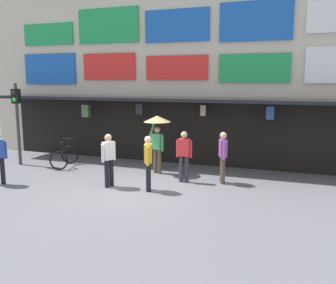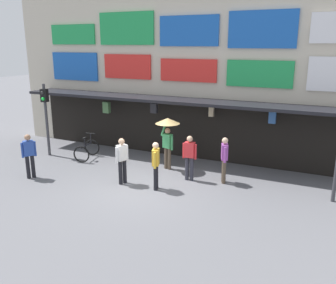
{
  "view_description": "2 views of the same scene",
  "coord_description": "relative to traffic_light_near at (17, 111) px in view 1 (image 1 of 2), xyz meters",
  "views": [
    {
      "loc": [
        4.67,
        -9.83,
        3.32
      ],
      "look_at": [
        0.48,
        1.69,
        1.25
      ],
      "focal_mm": 39.38,
      "sensor_mm": 36.0,
      "label": 1
    },
    {
      "loc": [
        5.78,
        -10.33,
        4.87
      ],
      "look_at": [
        0.05,
        1.87,
        1.21
      ],
      "focal_mm": 38.81,
      "sensor_mm": 36.0,
      "label": 2
    }
  ],
  "objects": [
    {
      "name": "ground_plane",
      "position": [
        5.73,
        -1.57,
        -2.14
      ],
      "size": [
        80.0,
        80.0,
        0.0
      ],
      "primitive_type": "plane",
      "color": "slate"
    },
    {
      "name": "shopfront",
      "position": [
        5.73,
        2.99,
        1.82
      ],
      "size": [
        18.0,
        2.6,
        8.0
      ],
      "color": "beige",
      "rests_on": "ground"
    },
    {
      "name": "traffic_light_near",
      "position": [
        0.0,
        0.0,
        0.0
      ],
      "size": [
        0.32,
        0.35,
        3.2
      ],
      "color": "#38383D",
      "rests_on": "ground"
    },
    {
      "name": "bicycle_parked",
      "position": [
        1.88,
        0.3,
        -1.75
      ],
      "size": [
        0.96,
        1.29,
        1.05
      ],
      "color": "black",
      "rests_on": "ground"
    },
    {
      "name": "pedestrian_in_green",
      "position": [
        8.09,
        0.11,
        -1.19
      ],
      "size": [
        0.33,
        0.5,
        1.68
      ],
      "color": "brown",
      "rests_on": "ground"
    },
    {
      "name": "pedestrian_in_red",
      "position": [
        4.85,
        -1.53,
        -1.19
      ],
      "size": [
        0.34,
        0.49,
        1.68
      ],
      "color": "black",
      "rests_on": "ground"
    },
    {
      "name": "pedestrian_in_black",
      "position": [
        6.87,
        -0.19,
        -1.19
      ],
      "size": [
        0.53,
        0.24,
        1.68
      ],
      "color": "#2D2D38",
      "rests_on": "ground"
    },
    {
      "name": "pedestrian_with_umbrella",
      "position": [
        5.63,
        0.59,
        -0.5
      ],
      "size": [
        0.96,
        0.96,
        2.08
      ],
      "color": "brown",
      "rests_on": "ground"
    },
    {
      "name": "pedestrian_in_purple",
      "position": [
        6.16,
        -1.49,
        -1.19
      ],
      "size": [
        0.33,
        0.51,
        1.68
      ],
      "color": "black",
      "rests_on": "ground"
    }
  ]
}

